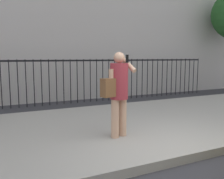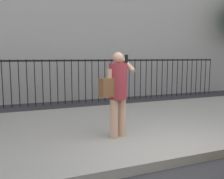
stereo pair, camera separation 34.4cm
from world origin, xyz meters
The scene contains 4 objects.
ground_plane centered at (0.00, 0.00, 0.00)m, with size 60.00×60.00×0.00m, color #333338.
sidewalk centered at (0.00, 2.20, 0.07)m, with size 28.00×4.40×0.15m, color #9E9B93.
iron_fence centered at (0.00, 5.90, 1.02)m, with size 12.03×0.04×1.60m.
pedestrian_on_phone centered at (-0.61, 1.30, 1.09)m, with size 0.71×0.50×1.62m.
Camera 1 is at (-2.80, -2.89, 1.68)m, focal length 40.54 mm.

